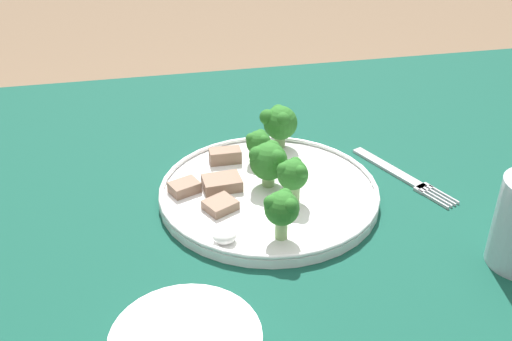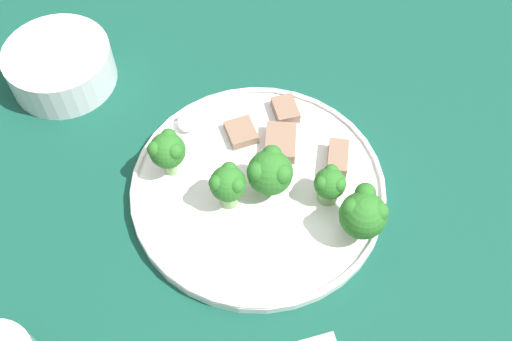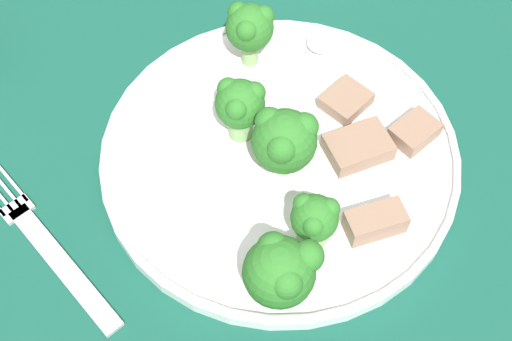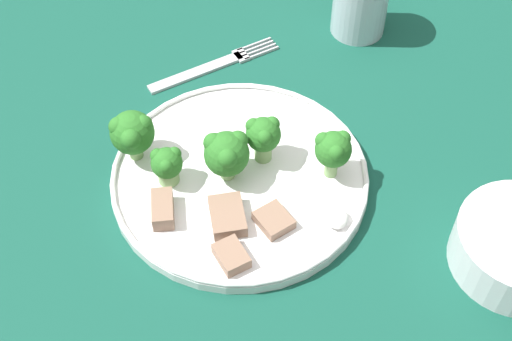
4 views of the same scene
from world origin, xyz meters
TOP-DOWN VIEW (x-y plane):
  - table at (0.00, 0.00)m, footprint 1.29×1.06m
  - dinner_plate at (0.04, -0.07)m, footprint 0.29×0.29m
  - fork at (-0.15, -0.09)m, footprint 0.09×0.17m
  - broccoli_floret_near_rim_left at (0.05, 0.03)m, footprint 0.04×0.04m
  - broccoli_floret_center_left at (0.04, -0.15)m, footprint 0.04×0.03m
  - broccoli_floret_back_left at (0.02, -0.04)m, footprint 0.04×0.04m
  - broccoli_floret_front_left at (0.04, -0.08)m, footprint 0.05×0.05m
  - broccoli_floret_center_back at (0.00, -0.19)m, footprint 0.05×0.05m
  - meat_slice_front_slice at (0.11, -0.04)m, footprint 0.05×0.05m
  - meat_slice_middle_slice at (0.15, -0.09)m, footprint 0.04×0.04m
  - meat_slice_rear_slice at (0.09, -0.16)m, footprint 0.04×0.02m
  - meat_slice_edge_slice at (0.10, -0.09)m, footprint 0.05×0.04m
  - sauce_dollop at (0.12, 0.02)m, footprint 0.03×0.03m

SIDE VIEW (x-z plane):
  - table at x=0.00m, z-range 0.27..0.97m
  - fork at x=-0.15m, z-range 0.70..0.70m
  - dinner_plate at x=0.04m, z-range 0.70..0.72m
  - meat_slice_front_slice at x=0.11m, z-range 0.71..0.72m
  - meat_slice_middle_slice at x=0.15m, z-range 0.71..0.73m
  - meat_slice_edge_slice at x=0.10m, z-range 0.71..0.73m
  - sauce_dollop at x=0.12m, z-range 0.71..0.73m
  - meat_slice_rear_slice at x=0.09m, z-range 0.71..0.73m
  - broccoli_floret_center_left at x=0.04m, z-range 0.72..0.76m
  - broccoli_floret_back_left at x=0.02m, z-range 0.72..0.78m
  - broccoli_floret_front_left at x=0.04m, z-range 0.72..0.78m
  - broccoli_floret_center_back at x=0.00m, z-range 0.72..0.78m
  - broccoli_floret_near_rim_left at x=0.05m, z-range 0.72..0.78m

